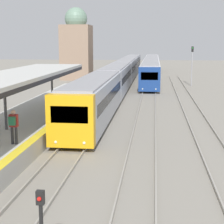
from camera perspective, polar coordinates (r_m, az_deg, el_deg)
name	(u,v)px	position (r m, az deg, el deg)	size (l,w,h in m)	color
platform_canopy	(5,79)	(21.40, -16.05, 4.89)	(4.00, 24.05, 2.98)	beige
person_on_platform	(13,124)	(18.42, -14.79, -1.80)	(0.40, 0.40, 1.66)	#2D2D33
train_near	(122,73)	(49.61, 1.49, 6.00)	(2.55, 61.43, 3.17)	gold
train_far	(151,66)	(63.62, 6.02, 6.93)	(2.47, 43.38, 3.11)	navy
signal_post_near	(41,222)	(9.87, -10.74, -16.19)	(0.20, 0.21, 2.15)	black
signal_mast_far	(192,61)	(50.74, 12.10, 7.56)	(0.28, 0.29, 5.19)	gray
distant_domed_building	(76,46)	(59.01, -5.44, 9.99)	(4.47, 4.47, 10.98)	#89705B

